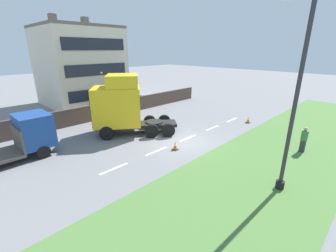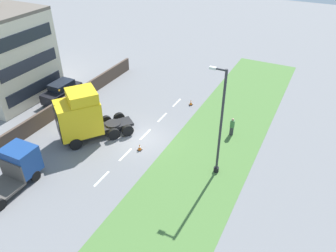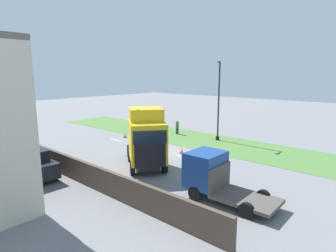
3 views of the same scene
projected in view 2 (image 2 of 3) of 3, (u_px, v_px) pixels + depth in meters
name	position (u px, v px, depth m)	size (l,w,h in m)	color
ground_plane	(141.00, 139.00, 28.27)	(120.00, 120.00, 0.00)	slate
grass_verge	(206.00, 158.00, 26.00)	(7.00, 44.00, 0.01)	#4C7538
lane_markings	(145.00, 134.00, 28.79)	(0.16, 14.60, 0.00)	white
boundary_wall	(60.00, 107.00, 31.25)	(0.25, 24.00, 1.49)	#4C3D33
lorry_cab	(82.00, 116.00, 27.01)	(5.65, 6.28, 4.69)	black
flatbed_truck	(17.00, 165.00, 23.18)	(2.34, 5.23, 2.58)	navy
parked_car	(62.00, 92.00, 33.53)	(2.00, 4.31, 1.98)	black
lamp_post	(220.00, 130.00, 22.62)	(1.31, 0.39, 8.30)	black
pedestrian	(232.00, 127.00, 28.31)	(0.39, 0.39, 1.68)	#333338
traffic_cone_lead	(140.00, 147.00, 26.75)	(0.36, 0.36, 0.58)	black
traffic_cone_trailing	(191.00, 102.00, 33.02)	(0.36, 0.36, 0.58)	black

